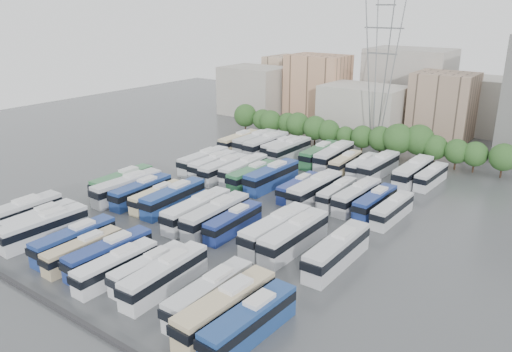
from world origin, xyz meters
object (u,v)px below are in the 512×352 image
Objects in this scene: bus_r1_s1 at (127,187)px; bus_r2_s3 at (224,168)px; bus_r0_s7 at (116,266)px; bus_r2_s9 at (315,189)px; bus_r0_s2 at (44,227)px; bus_r2_s1 at (204,160)px; bus_r1_s2 at (141,191)px; bus_r3_s2 at (266,144)px; bus_r1_s3 at (157,197)px; bus_r3_s1 at (255,142)px; bus_r2_s4 at (244,169)px; bus_r3_s3 at (281,147)px; bus_r2_s12 at (375,202)px; bus_r1_s11 at (294,236)px; bus_r2_s5 at (253,175)px; bus_r3_s10 at (379,166)px; bus_r0_s9 at (165,275)px; bus_r2_s13 at (392,210)px; bus_r1_s0 at (122,181)px; bus_r3_s7 at (334,156)px; bus_r0_s11 at (210,294)px; bus_r0_s1 at (39,220)px; bus_r3_s8 at (345,163)px; bus_r0_s4 at (74,240)px; bus_r2_s11 at (357,196)px; bus_r0_s6 at (109,253)px; bus_r3_s0 at (239,141)px; bus_r0_s13 at (250,322)px; bus_r2_s2 at (213,164)px; bus_r0_s12 at (226,308)px; bus_r0_s5 at (83,250)px; bus_r3_s13 at (431,176)px; bus_r2_s10 at (337,193)px; electricity_pylon at (381,65)px; bus_r1_s13 at (337,251)px; bus_r1_s8 at (233,222)px; bus_r1_s6 at (197,210)px; bus_r0_s8 at (149,268)px; bus_r1_s4 at (174,198)px; bus_r2_s8 at (299,187)px; bus_r1_s7 at (216,215)px; bus_r0_s0 at (17,215)px; bus_r2_s6 at (272,176)px; bus_r3_s6 at (319,154)px; bus_r1_s10 at (276,229)px.

bus_r2_s3 is at bearing 72.38° from bus_r1_s1.
bus_r2_s9 is (6.36, 36.36, 0.31)m from bus_r0_s7.
bus_r0_s2 reaches higher than bus_r2_s1.
bus_r3_s2 reaches higher than bus_r1_s2.
bus_r1_s3 is 0.82× the size of bus_r3_s1.
bus_r2_s4 is 1.08× the size of bus_r3_s3.
bus_r3_s1 reaches higher than bus_r2_s12.
bus_r1_s11 is 26.09m from bus_r2_s5.
bus_r2_s4 is 26.00m from bus_r3_s10.
bus_r2_s13 is (13.47, 34.53, -0.20)m from bus_r0_s9.
bus_r1_s0 is at bearing -100.32° from bus_r3_s2.
bus_r2_s1 is at bearing -140.49° from bus_r3_s7.
bus_r0_s9 is 6.71m from bus_r0_s11.
bus_r0_s1 is at bearing -102.13° from bus_r2_s3.
bus_r3_s8 is (19.71, -0.74, -0.41)m from bus_r3_s2.
bus_r0_s4 is 43.51m from bus_r2_s11.
bus_r0_s6 is 55.93m from bus_r3_s0.
bus_r2_s3 is (6.50, -1.48, -0.04)m from bus_r2_s1.
bus_r2_s5 is at bearing 76.39° from bus_r0_s2.
bus_r0_s7 is 0.99× the size of bus_r2_s12.
bus_r0_s13 reaches higher than bus_r2_s2.
bus_r0_s13 is at bearing -3.69° from bus_r0_s12.
bus_r2_s5 is (-26.24, 35.68, -0.03)m from bus_r0_s13.
bus_r0_s5 is 26.43m from bus_r0_s13.
bus_r2_s2 reaches higher than bus_r3_s13.
electricity_pylon is at bearing 103.52° from bus_r2_s10.
bus_r3_s8 is (23.00, 35.46, -0.34)m from bus_r1_s1.
bus_r0_s13 is (26.43, 0.28, 0.24)m from bus_r0_s5.
bus_r2_s1 is (-39.60, 18.93, -0.12)m from bus_r1_s13.
bus_r1_s13 is at bearing 2.71° from bus_r1_s1.
bus_r1_s1 is at bearing 178.59° from bus_r1_s8.
electricity_pylon is at bearing 71.64° from bus_r2_s4.
bus_r1_s3 is at bearing 172.52° from bus_r1_s6.
bus_r0_s8 is 0.87× the size of bus_r3_s0.
bus_r1_s3 is 42.66m from bus_r3_s10.
bus_r1_s6 reaches higher than bus_r1_s0.
bus_r1_s4 is (-10.18, 19.66, 0.22)m from bus_r0_s7.
bus_r3_s10 reaches higher than bus_r0_s11.
bus_r2_s8 is (26.31, 16.38, -0.21)m from bus_r1_s0.
bus_r1_s13 is at bearing -46.96° from bus_r2_s8.
bus_r1_s7 reaches higher than bus_r0_s7.
bus_r3_s0 is at bearing 124.36° from bus_r0_s11.
bus_r1_s11 is 46.18m from bus_r3_s2.
bus_r1_s4 is at bearing 53.75° from bus_r0_s0.
bus_r3_s13 is at bearing 73.46° from bus_r0_s8.
bus_r3_s6 is (-0.18, 17.68, -0.09)m from bus_r2_s6.
bus_r1_s2 is 20.21m from bus_r2_s5.
bus_r0_s12 reaches higher than bus_r2_s10.
bus_r0_s7 is 21.79m from bus_r1_s10.
bus_r1_s4 is 1.01× the size of bus_r2_s4.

